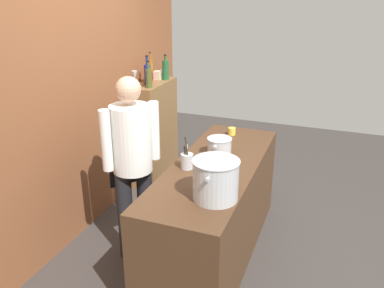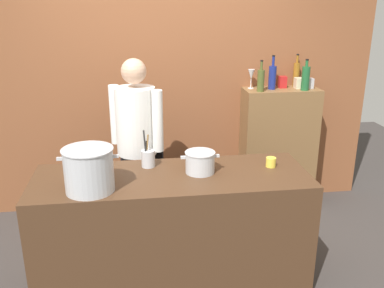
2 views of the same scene
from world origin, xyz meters
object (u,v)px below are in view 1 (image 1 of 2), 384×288
object	(u,v)px
wine_bottle_olive	(149,78)
wine_bottle_cobalt	(147,74)
spice_tin_cream	(158,75)
spice_tin_red	(149,77)
butter_jar	(232,131)
stockpot_small	(219,147)
wine_bottle_green	(166,70)
chef	(132,157)
stockpot_large	(216,180)
spice_tin_silver	(162,74)
wine_bottle_amber	(151,69)
wine_glass_tall	(135,76)
utensil_crock	(187,161)

from	to	relation	value
wine_bottle_olive	wine_bottle_cobalt	bearing A→B (deg)	31.85
spice_tin_cream	spice_tin_red	bearing A→B (deg)	163.09
butter_jar	wine_bottle_olive	bearing A→B (deg)	78.96
stockpot_small	wine_bottle_green	xyz separation A→B (m)	(1.21, 1.07, 0.40)
chef	butter_jar	distance (m)	1.18
butter_jar	spice_tin_cream	xyz separation A→B (m)	(0.63, 1.13, 0.38)
stockpot_large	spice_tin_silver	distance (m)	2.49
chef	wine_bottle_amber	bearing A→B (deg)	-123.52
wine_bottle_amber	spice_tin_cream	world-z (taller)	wine_bottle_amber
wine_bottle_cobalt	wine_glass_tall	world-z (taller)	wine_bottle_cobalt
chef	wine_bottle_green	world-z (taller)	chef
wine_bottle_green	spice_tin_silver	world-z (taller)	wine_bottle_green
butter_jar	spice_tin_red	xyz separation A→B (m)	(0.47, 1.18, 0.38)
utensil_crock	wine_bottle_green	size ratio (longest dim) A/B	0.96
chef	spice_tin_silver	size ratio (longest dim) A/B	16.55
wine_bottle_green	spice_tin_cream	xyz separation A→B (m)	(-0.02, 0.10, -0.07)
stockpot_small	chef	bearing A→B (deg)	125.20
wine_bottle_amber	spice_tin_cream	size ratio (longest dim) A/B	3.11
wine_bottle_olive	butter_jar	bearing A→B (deg)	-101.04
wine_glass_tall	spice_tin_silver	bearing A→B (deg)	-6.26
wine_bottle_cobalt	wine_bottle_amber	bearing A→B (deg)	19.25
wine_bottle_cobalt	spice_tin_red	size ratio (longest dim) A/B	2.87
wine_bottle_amber	stockpot_small	bearing A→B (deg)	-133.23
wine_bottle_olive	spice_tin_cream	world-z (taller)	wine_bottle_olive
butter_jar	wine_bottle_amber	distance (m)	1.45
wine_glass_tall	spice_tin_cream	size ratio (longest dim) A/B	1.81
chef	spice_tin_cream	bearing A→B (deg)	-126.49
spice_tin_silver	wine_bottle_olive	bearing A→B (deg)	-171.00
utensil_crock	wine_bottle_amber	bearing A→B (deg)	35.01
stockpot_small	utensil_crock	size ratio (longest dim) A/B	0.99
stockpot_large	wine_bottle_green	size ratio (longest dim) A/B	1.31
utensil_crock	butter_jar	world-z (taller)	utensil_crock
butter_jar	spice_tin_silver	world-z (taller)	spice_tin_silver
butter_jar	wine_bottle_cobalt	size ratio (longest dim) A/B	0.23
stockpot_small	wine_bottle_amber	size ratio (longest dim) A/B	0.87
butter_jar	wine_glass_tall	xyz separation A→B (m)	(0.15, 1.18, 0.46)
wine_bottle_olive	spice_tin_cream	size ratio (longest dim) A/B	2.86
wine_bottle_green	wine_glass_tall	world-z (taller)	wine_bottle_green
butter_jar	wine_bottle_olive	xyz separation A→B (m)	(0.20, 1.03, 0.44)
chef	wine_bottle_olive	bearing A→B (deg)	-124.67
stockpot_large	chef	bearing A→B (deg)	69.19
stockpot_large	wine_bottle_olive	size ratio (longest dim) A/B	1.32
chef	spice_tin_cream	world-z (taller)	chef
utensil_crock	wine_bottle_olive	bearing A→B (deg)	38.61
stockpot_small	utensil_crock	xyz separation A→B (m)	(-0.38, 0.17, -0.01)
wine_bottle_green	spice_tin_cream	size ratio (longest dim) A/B	2.87
stockpot_large	spice_tin_red	size ratio (longest dim) A/B	3.41
wine_bottle_green	wine_glass_tall	xyz separation A→B (m)	(-0.51, 0.15, 0.01)
utensil_crock	spice_tin_cream	xyz separation A→B (m)	(1.56, 1.00, 0.34)
stockpot_small	spice_tin_silver	distance (m)	1.76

